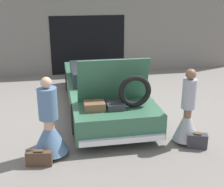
{
  "coord_description": "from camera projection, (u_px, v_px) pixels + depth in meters",
  "views": [
    {
      "loc": [
        -1.25,
        -8.14,
        3.28
      ],
      "look_at": [
        0.0,
        -1.41,
        0.88
      ],
      "focal_mm": 50.0,
      "sensor_mm": 36.0,
      "label": 1
    }
  ],
  "objects": [
    {
      "name": "person_right",
      "position": [
        187.0,
        117.0,
        6.66
      ],
      "size": [
        0.56,
        0.56,
        1.67
      ],
      "rotation": [
        0.0,
        0.0,
        1.47
      ],
      "color": "brown",
      "rests_on": "ground_plane"
    },
    {
      "name": "ground_plane",
      "position": [
        103.0,
        107.0,
        8.86
      ],
      "size": [
        40.0,
        40.0,
        0.0
      ],
      "primitive_type": "plane",
      "color": "slate"
    },
    {
      "name": "suitcase_beside_left_person",
      "position": [
        39.0,
        158.0,
        5.93
      ],
      "size": [
        0.51,
        0.21,
        0.33
      ],
      "color": "#473323",
      "rests_on": "ground_plane"
    },
    {
      "name": "garage_wall_back",
      "position": [
        88.0,
        37.0,
        11.79
      ],
      "size": [
        12.0,
        0.14,
        2.8
      ],
      "color": "slate",
      "rests_on": "ground_plane"
    },
    {
      "name": "car",
      "position": [
        103.0,
        89.0,
        8.68
      ],
      "size": [
        1.93,
        5.21,
        1.76
      ],
      "color": "#336047",
      "rests_on": "ground_plane"
    },
    {
      "name": "suitcase_beside_right_person",
      "position": [
        197.0,
        141.0,
        6.58
      ],
      "size": [
        0.45,
        0.31,
        0.35
      ],
      "color": "#2D2D33",
      "rests_on": "ground_plane"
    },
    {
      "name": "person_left",
      "position": [
        49.0,
        129.0,
        6.17
      ],
      "size": [
        0.72,
        0.72,
        1.65
      ],
      "rotation": [
        0.0,
        0.0,
        -1.49
      ],
      "color": "tan",
      "rests_on": "ground_plane"
    }
  ]
}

